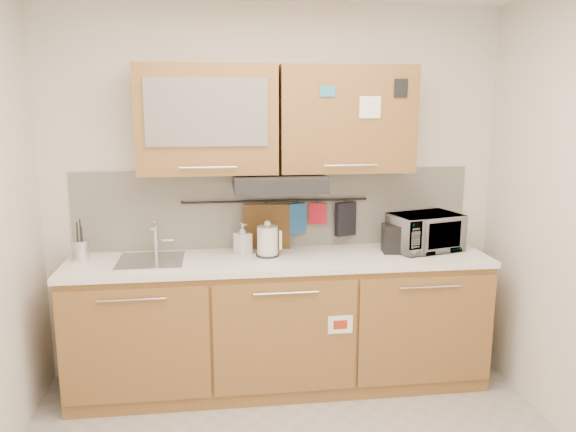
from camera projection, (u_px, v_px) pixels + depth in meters
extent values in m
plane|color=silver|center=(275.00, 194.00, 3.99)|extent=(3.20, 0.00, 3.20)
cube|color=olive|center=(280.00, 324.00, 3.87)|extent=(2.80, 0.60, 0.88)
cube|color=black|center=(280.00, 376.00, 3.95)|extent=(2.80, 0.54, 0.10)
cube|color=olive|center=(135.00, 346.00, 3.44)|extent=(0.91, 0.02, 0.74)
cylinder|color=silver|center=(132.00, 300.00, 3.36)|extent=(0.41, 0.01, 0.01)
cube|color=olive|center=(286.00, 338.00, 3.56)|extent=(0.91, 0.02, 0.74)
cylinder|color=silver|center=(286.00, 293.00, 3.47)|extent=(0.41, 0.01, 0.01)
cube|color=olive|center=(427.00, 331.00, 3.68)|extent=(0.91, 0.02, 0.74)
cylinder|color=silver|center=(430.00, 287.00, 3.59)|extent=(0.41, 0.01, 0.01)
cube|color=white|center=(280.00, 260.00, 3.77)|extent=(2.82, 0.62, 0.04)
cube|color=silver|center=(275.00, 208.00, 4.00)|extent=(2.80, 0.02, 0.56)
cube|color=olive|center=(207.00, 120.00, 3.66)|extent=(0.90, 0.35, 0.70)
cube|color=silver|center=(207.00, 112.00, 3.47)|extent=(0.76, 0.02, 0.42)
cube|color=olive|center=(345.00, 119.00, 3.77)|extent=(0.90, 0.35, 0.70)
cube|color=white|center=(370.00, 107.00, 3.60)|extent=(0.14, 0.00, 0.14)
cube|color=black|center=(279.00, 182.00, 3.72)|extent=(0.60, 0.46, 0.10)
cube|color=silver|center=(151.00, 262.00, 3.67)|extent=(0.42, 0.40, 0.03)
cylinder|color=silver|center=(156.00, 238.00, 3.80)|extent=(0.03, 0.03, 0.24)
cylinder|color=silver|center=(154.00, 226.00, 3.70)|extent=(0.02, 0.18, 0.02)
cylinder|color=black|center=(276.00, 201.00, 3.95)|extent=(1.30, 0.02, 0.02)
cylinder|color=silver|center=(81.00, 251.00, 3.67)|extent=(0.14, 0.14, 0.14)
cylinder|color=black|center=(78.00, 241.00, 3.66)|extent=(0.01, 0.01, 0.26)
cylinder|color=black|center=(82.00, 244.00, 3.65)|extent=(0.01, 0.01, 0.23)
cylinder|color=black|center=(81.00, 240.00, 3.67)|extent=(0.01, 0.01, 0.28)
cylinder|color=black|center=(78.00, 247.00, 3.64)|extent=(0.01, 0.01, 0.20)
cylinder|color=silver|center=(268.00, 241.00, 3.78)|extent=(0.15, 0.15, 0.20)
sphere|color=silver|center=(267.00, 224.00, 3.76)|extent=(0.05, 0.05, 0.05)
cube|color=silver|center=(281.00, 240.00, 3.78)|extent=(0.02, 0.03, 0.13)
cylinder|color=black|center=(268.00, 255.00, 3.80)|extent=(0.16, 0.16, 0.01)
cube|color=black|center=(401.00, 239.00, 3.88)|extent=(0.27, 0.18, 0.19)
cube|color=black|center=(395.00, 226.00, 3.86)|extent=(0.08, 0.12, 0.01)
cube|color=black|center=(408.00, 226.00, 3.86)|extent=(0.08, 0.12, 0.01)
imported|color=#999999|center=(425.00, 232.00, 3.93)|extent=(0.54, 0.43, 0.26)
imported|color=#999999|center=(243.00, 238.00, 3.84)|extent=(0.13, 0.13, 0.21)
cube|color=brown|center=(266.00, 232.00, 3.97)|extent=(0.33, 0.07, 0.41)
cube|color=#215699|center=(297.00, 218.00, 3.98)|extent=(0.13, 0.07, 0.22)
cube|color=black|center=(345.00, 219.00, 4.03)|extent=(0.16, 0.09, 0.24)
cube|color=#B41826|center=(318.00, 214.00, 3.99)|extent=(0.12, 0.07, 0.15)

